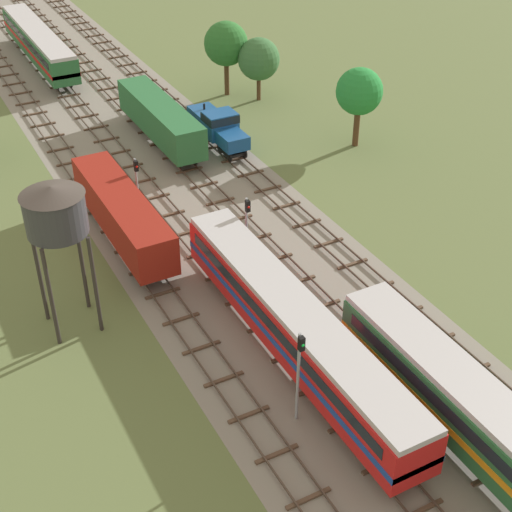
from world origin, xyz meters
The scene contains 19 objects.
ground_plane centered at (0.00, 56.00, 0.00)m, with size 480.00×480.00×0.00m, color #5B6B3D.
ballast_bed centered at (0.00, 56.00, 0.00)m, with size 16.71×176.00×0.01m, color gray.
track_far_left centered at (-6.36, 57.00, 0.14)m, with size 2.40×126.00×0.29m.
track_left centered at (-2.12, 57.00, 0.14)m, with size 2.40×126.00×0.29m.
track_centre_left centered at (2.12, 57.00, 0.14)m, with size 2.40×126.00×0.29m.
track_centre centered at (6.36, 57.00, 0.14)m, with size 2.40×126.00×0.29m.
passenger_coach_centre_left_nearest centered at (2.12, 16.50, 2.61)m, with size 2.96×22.00×3.80m.
passenger_coach_left_near centered at (-2.12, 28.11, 2.61)m, with size 2.96×22.00×3.80m.
freight_boxcar_far_left_mid centered at (-6.35, 44.53, 2.45)m, with size 2.87×14.00×3.60m.
shunter_loco_centre_midfar centered at (6.36, 55.56, 2.01)m, with size 2.74×8.46×3.10m.
freight_boxcar_centre_left_far centered at (2.12, 58.53, 2.45)m, with size 2.87×14.00×3.60m.
passenger_coach_left_farther centered at (-2.12, 84.25, 2.61)m, with size 2.96×22.00×3.80m.
water_tower centered at (-12.24, 37.23, 7.90)m, with size 3.62×3.62×9.53m.
signal_post_nearest centered at (-4.24, 47.07, 3.18)m, with size 0.28×0.47×4.97m.
signal_post_near centered at (-4.24, 24.12, 3.63)m, with size 0.28×0.47×5.75m.
signal_post_mid centered at (0.00, 37.85, 3.32)m, with size 0.28×0.47×5.21m.
lineside_tree_0 centered at (12.48, 66.34, 5.26)m, with size 4.40×4.40×7.50m.
lineside_tree_2 centered at (14.69, 63.56, 4.20)m, with size 4.17×4.17×6.30m.
lineside_tree_3 centered at (17.25, 50.07, 5.02)m, with size 4.08×4.08×7.11m.
Camera 1 is at (-18.83, 1.30, 28.53)m, focal length 51.43 mm.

